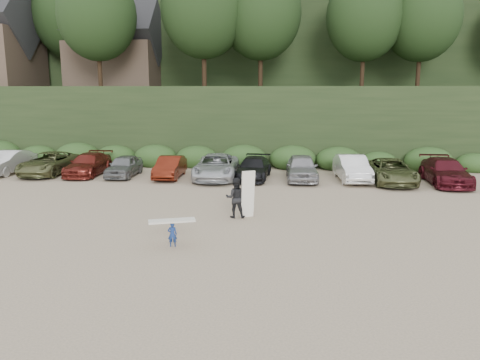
# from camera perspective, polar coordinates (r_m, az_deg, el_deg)

# --- Properties ---
(ground) EXTENTS (120.00, 120.00, 0.00)m
(ground) POSITION_cam_1_polar(r_m,az_deg,el_deg) (21.20, -6.02, -4.90)
(ground) COLOR tan
(ground) RESTS_ON ground
(hillside_backdrop) EXTENTS (90.00, 41.50, 28.00)m
(hillside_backdrop) POSITION_cam_1_polar(r_m,az_deg,el_deg) (56.30, 1.30, 16.58)
(hillside_backdrop) COLOR black
(hillside_backdrop) RESTS_ON ground
(parked_cars) EXTENTS (34.24, 6.20, 1.65)m
(parked_cars) POSITION_cam_1_polar(r_m,az_deg,el_deg) (30.92, -4.76, 1.65)
(parked_cars) COLOR #9D9DA1
(parked_cars) RESTS_ON ground
(child_surfer) EXTENTS (1.79, 1.01, 1.03)m
(child_surfer) POSITION_cam_1_polar(r_m,az_deg,el_deg) (17.66, -8.27, -5.86)
(child_surfer) COLOR navy
(child_surfer) RESTS_ON ground
(adult_surfer) EXTENTS (1.38, 0.79, 2.19)m
(adult_surfer) POSITION_cam_1_polar(r_m,az_deg,el_deg) (21.30, -0.42, -2.14)
(adult_surfer) COLOR black
(adult_surfer) RESTS_ON ground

